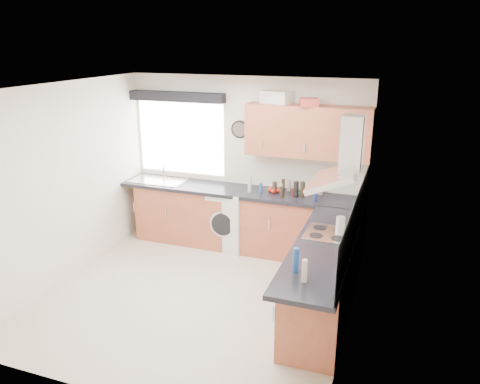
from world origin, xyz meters
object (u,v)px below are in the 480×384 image
at_px(upper_cabinets, 308,131).
at_px(extractor_hood, 343,160).
at_px(oven, 326,273).
at_px(washing_machine, 230,217).

bearing_deg(upper_cabinets, extractor_hood, -63.87).
bearing_deg(oven, upper_cabinets, 112.54).
relative_size(oven, extractor_hood, 1.09).
distance_m(extractor_hood, washing_machine, 2.51).
xyz_separation_m(oven, washing_machine, (-1.65, 1.22, 0.03)).
height_order(upper_cabinets, washing_machine, upper_cabinets).
distance_m(oven, extractor_hood, 1.35).
relative_size(oven, upper_cabinets, 0.50).
height_order(oven, extractor_hood, extractor_hood).
bearing_deg(oven, extractor_hood, -0.00).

